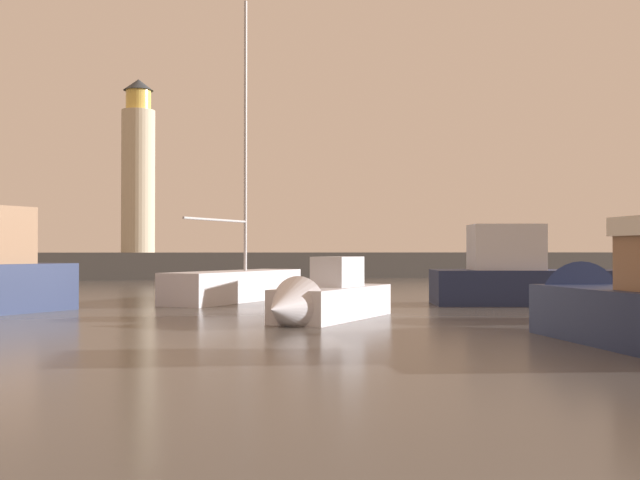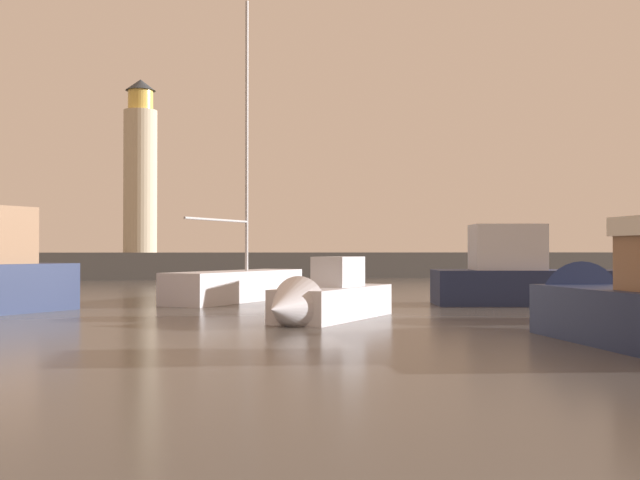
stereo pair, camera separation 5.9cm
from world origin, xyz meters
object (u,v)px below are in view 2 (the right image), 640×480
Objects in this scene: motorboat_1 at (321,300)px; sailboat_moored at (236,284)px; lighthouse at (140,170)px; motorboat_4 at (574,280)px; motorboat_2 at (622,304)px.

motorboat_1 is 8.98m from sailboat_moored.
lighthouse is 1.25× the size of motorboat_4.
lighthouse is 1.03× the size of sailboat_moored.
lighthouse reaches higher than sailboat_moored.
lighthouse is 26.66m from sailboat_moored.
lighthouse reaches higher than motorboat_1.
sailboat_moored is at bearing 110.23° from motorboat_2.
motorboat_2 is at bearing -78.61° from lighthouse.
motorboat_2 is 0.81× the size of motorboat_4.
motorboat_4 is at bearing 21.95° from motorboat_1.
sailboat_moored is (2.65, -25.68, -6.66)m from lighthouse.
motorboat_2 is at bearing -52.85° from motorboat_1.
sailboat_moored is (-10.94, 4.89, -0.22)m from motorboat_4.
motorboat_1 is 0.72× the size of motorboat_2.
motorboat_1 is (3.54, -34.62, -6.74)m from lighthouse.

